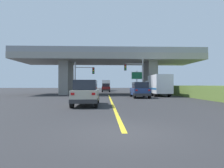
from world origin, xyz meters
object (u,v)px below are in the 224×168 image
Objects in this scene: box_truck at (158,85)px; semi_truck_distant at (106,85)px; suv_crossing at (140,90)px; traffic_signal_farside at (82,75)px; highway_sign at (137,77)px; sedan_oncoming at (106,88)px; suv_lead at (86,93)px; traffic_signal_nearside at (137,73)px.

semi_truck_distant is (-7.67, 29.50, -0.01)m from box_truck.
suv_crossing is 5.25m from box_truck.
highway_sign is at bearing 24.54° from traffic_signal_farside.
sedan_oncoming is 11.97m from semi_truck_distant.
highway_sign is at bearing 83.88° from suv_crossing.
suv_crossing is at bearing 57.29° from suv_lead.
suv_lead is 1.17× the size of highway_sign.
traffic_signal_nearside is at bearing 64.23° from suv_lead.
box_truck is at bearing -66.15° from sedan_oncoming.
box_truck reaches higher than suv_crossing.
traffic_signal_farside reaches higher than box_truck.
traffic_signal_nearside is 1.12× the size of traffic_signal_farside.
traffic_signal_nearside reaches higher than sedan_oncoming.
suv_lead is at bearing -112.31° from highway_sign.
traffic_signal_nearside is at bearing -173.64° from box_truck.
semi_truck_distant is at bearing 97.94° from suv_crossing.
suv_crossing and sedan_oncoming have the same top height.
traffic_signal_farside is 0.67× the size of semi_truck_distant.
box_truck is 3.83m from traffic_signal_nearside.
box_truck reaches higher than semi_truck_distant.
sedan_oncoming is 18.61m from traffic_signal_nearside.
box_truck is (9.55, 13.26, 0.62)m from suv_lead.
semi_truck_distant is at bearing 87.47° from suv_lead.
box_truck is 30.48m from semi_truck_distant.
semi_truck_distant is at bearing 101.13° from highway_sign.
sedan_oncoming is (-7.75, 17.54, -0.62)m from box_truck.
sedan_oncoming is at bearing 113.85° from box_truck.
traffic_signal_farside is (-1.83, 12.95, 2.12)m from suv_lead.
traffic_signal_farside is (-3.63, -17.85, 2.12)m from sedan_oncoming.
suv_crossing is 0.63× the size of semi_truck_distant.
sedan_oncoming is (-4.24, 21.39, -0.00)m from suv_crossing.
suv_lead is 11.18m from suv_crossing.
box_truck is at bearing 1.54° from traffic_signal_farside.
suv_lead and suv_crossing have the same top height.
highway_sign is at bearing 67.69° from suv_lead.
suv_crossing is at bearing -24.26° from traffic_signal_farside.
suv_crossing is 0.85× the size of traffic_signal_nearside.
semi_truck_distant is (3.72, 29.80, -1.51)m from traffic_signal_farside.
suv_lead is 42.80m from semi_truck_distant.
suv_lead is 0.99× the size of suv_crossing.
traffic_signal_nearside is 1.40× the size of highway_sign.
sedan_oncoming is at bearing 78.49° from traffic_signal_farside.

